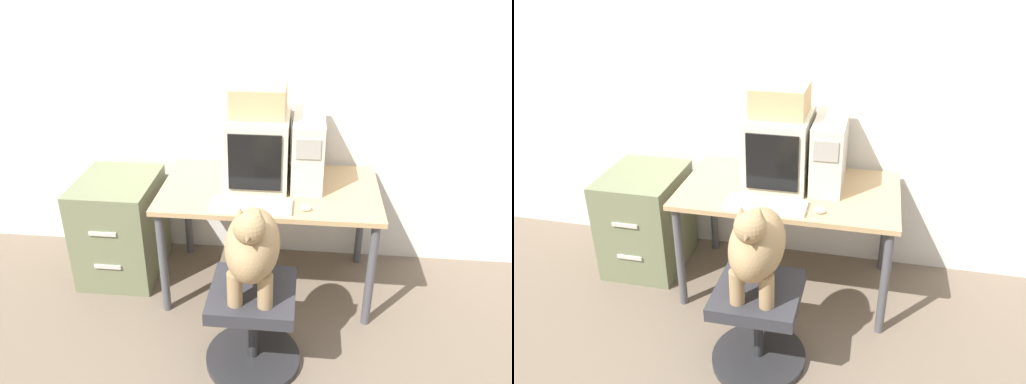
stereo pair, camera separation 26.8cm
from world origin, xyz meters
TOP-DOWN VIEW (x-y plane):
  - ground_plane at (0.00, 0.00)m, footprint 12.00×12.00m
  - wall_back at (0.00, 0.81)m, footprint 8.00×0.05m
  - desk at (0.00, 0.37)m, footprint 1.30×0.74m
  - crt_monitor at (-0.08, 0.47)m, footprint 0.37×0.46m
  - pc_tower at (0.22, 0.49)m, footprint 0.18×0.47m
  - keyboard at (-0.08, 0.11)m, footprint 0.45×0.17m
  - computer_mouse at (0.22, 0.10)m, footprint 0.06×0.04m
  - office_chair at (-0.03, -0.32)m, footprint 0.50×0.50m
  - dog at (-0.03, -0.33)m, footprint 0.26×0.46m
  - filing_cabinet at (-0.99, 0.43)m, footprint 0.49×0.58m
  - cardboard_box at (-0.08, 0.47)m, footprint 0.31×0.31m

SIDE VIEW (x-z plane):
  - ground_plane at x=0.00m, z-range 0.00..0.00m
  - office_chair at x=-0.03m, z-range 0.02..0.49m
  - filing_cabinet at x=-0.99m, z-range 0.00..0.68m
  - desk at x=0.00m, z-range 0.27..0.98m
  - keyboard at x=-0.08m, z-range 0.71..0.73m
  - computer_mouse at x=0.22m, z-range 0.71..0.74m
  - dog at x=-0.03m, z-range 0.48..1.01m
  - pc_tower at x=0.22m, z-range 0.71..1.12m
  - crt_monitor at x=-0.08m, z-range 0.71..1.13m
  - cardboard_box at x=-0.08m, z-range 1.13..1.30m
  - wall_back at x=0.00m, z-range 0.00..2.60m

